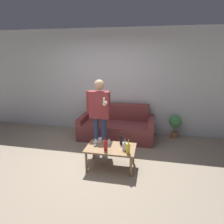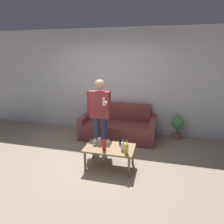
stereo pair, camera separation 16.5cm
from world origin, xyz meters
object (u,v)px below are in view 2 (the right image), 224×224
bottle_orange (123,146)px  person_standing_front (100,110)px  couch (119,126)px  coffee_table (110,150)px

bottle_orange → person_standing_front: size_ratio=0.13×
couch → person_standing_front: bearing=-105.6°
bottle_orange → person_standing_front: bearing=133.5°
bottle_orange → person_standing_front: 1.02m
coffee_table → person_standing_front: bearing=121.2°
couch → person_standing_front: (-0.23, -0.82, 0.63)m
bottle_orange → person_standing_front: (-0.64, 0.67, 0.43)m
couch → coffee_table: 1.45m
bottle_orange → coffee_table: bearing=168.8°
coffee_table → couch: bearing=95.8°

